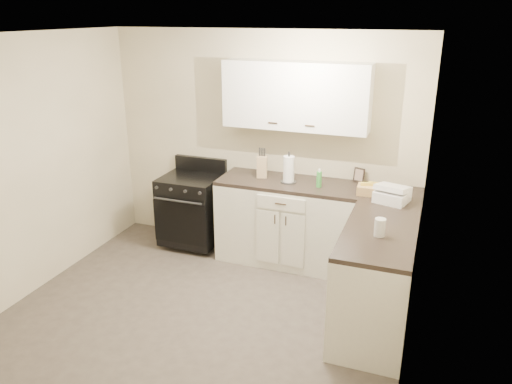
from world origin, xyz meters
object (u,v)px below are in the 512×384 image
(stove, at_px, (191,209))
(knife_block, at_px, (262,167))
(wicker_basket, at_px, (371,190))
(countertop_grill, at_px, (392,196))
(paper_towel, at_px, (289,169))

(stove, height_order, knife_block, knife_block)
(wicker_basket, height_order, countertop_grill, countertop_grill)
(stove, xyz_separation_m, countertop_grill, (2.29, -0.21, 0.53))
(stove, relative_size, knife_block, 3.32)
(stove, relative_size, paper_towel, 2.79)
(stove, bearing_deg, knife_block, 4.70)
(stove, bearing_deg, paper_towel, 0.27)
(paper_towel, bearing_deg, countertop_grill, -11.10)
(stove, xyz_separation_m, paper_towel, (1.19, 0.01, 0.62))
(countertop_grill, bearing_deg, paper_towel, -175.40)
(wicker_basket, xyz_separation_m, countertop_grill, (0.21, -0.14, 0.01))
(knife_block, bearing_deg, wicker_basket, -22.34)
(knife_block, xyz_separation_m, countertop_grill, (1.43, -0.28, -0.07))
(knife_block, xyz_separation_m, paper_towel, (0.32, -0.07, 0.02))
(paper_towel, bearing_deg, wicker_basket, -5.21)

